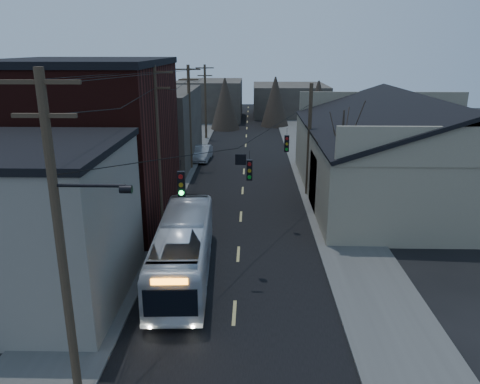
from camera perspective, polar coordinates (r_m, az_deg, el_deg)
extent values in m
cube|color=black|center=(41.22, 0.43, 1.81)|extent=(9.00, 110.00, 0.02)
cube|color=#474744|center=(41.82, -8.51, 1.92)|extent=(4.00, 110.00, 0.12)
cube|color=#474744|center=(41.61, 9.42, 1.79)|extent=(4.00, 110.00, 0.12)
cube|color=slate|center=(22.38, -24.39, -3.93)|extent=(8.00, 8.00, 7.00)
cube|color=black|center=(32.15, -18.10, 5.66)|extent=(10.00, 12.00, 10.00)
cube|color=#38312C|center=(47.44, -11.08, 7.86)|extent=(9.00, 14.00, 7.00)
cube|color=gray|center=(37.80, 20.44, 3.18)|extent=(16.00, 20.00, 5.00)
cube|color=black|center=(36.01, 14.97, 9.20)|extent=(8.16, 20.60, 2.86)
cube|color=black|center=(38.64, 26.71, 8.48)|extent=(8.16, 20.60, 2.86)
cube|color=#38312C|center=(75.44, -3.72, 11.15)|extent=(10.00, 12.00, 6.00)
cube|color=#38312C|center=(80.42, 6.05, 11.11)|extent=(12.00, 14.00, 5.00)
cone|color=black|center=(31.17, 12.16, 3.15)|extent=(0.40, 0.40, 7.20)
cylinder|color=#382B1E|center=(15.08, -21.01, -6.37)|extent=(0.28, 0.28, 10.50)
cube|color=#382B1E|center=(13.97, -23.18, 12.23)|extent=(2.20, 0.12, 0.12)
cylinder|color=#382B1E|center=(28.93, -9.98, 5.04)|extent=(0.28, 0.28, 10.00)
cube|color=#382B1E|center=(28.33, -10.47, 14.17)|extent=(2.20, 0.12, 0.12)
cylinder|color=#382B1E|center=(43.55, -6.15, 8.92)|extent=(0.28, 0.28, 9.50)
cube|color=#382B1E|center=(43.14, -6.34, 14.65)|extent=(2.20, 0.12, 0.12)
cylinder|color=#382B1E|center=(58.36, -4.23, 10.83)|extent=(0.28, 0.28, 9.00)
cube|color=#382B1E|center=(58.05, -4.33, 14.86)|extent=(2.20, 0.12, 0.12)
cylinder|color=#382B1E|center=(35.63, 8.41, 6.17)|extent=(0.28, 0.28, 8.50)
cube|color=black|center=(18.15, -7.15, 0.98)|extent=(0.28, 0.20, 1.00)
cube|color=black|center=(22.44, 1.16, 2.69)|extent=(0.28, 0.20, 1.00)
cube|color=black|center=(28.35, 5.71, 5.90)|extent=(0.28, 0.20, 1.00)
imported|color=silver|center=(23.40, -6.94, -6.91)|extent=(2.94, 10.62, 2.93)
imported|color=#96999D|center=(47.51, -4.63, 4.74)|extent=(1.86, 4.55, 1.47)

